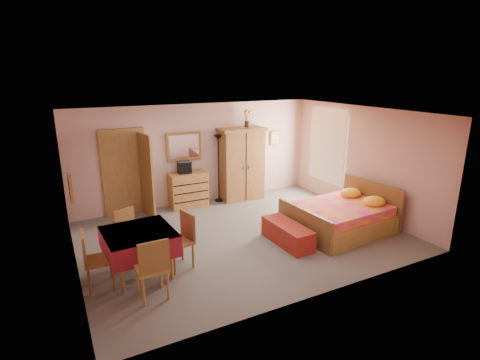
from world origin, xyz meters
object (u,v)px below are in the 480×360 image
stereo (184,167)px  dining_table (140,253)px  chair_north (132,235)px  chair_east (178,241)px  chair_west (99,259)px  sunflower_vase (247,118)px  bench (287,234)px  wall_mirror (184,146)px  wardrobe (242,164)px  bed (339,210)px  chest_of_drawers (188,190)px  chair_south (151,267)px  floor_lamp (219,169)px

stereo → dining_table: 3.46m
chair_north → chair_east: bearing=107.0°
chair_west → chair_east: 1.33m
sunflower_vase → chair_north: 4.51m
bench → chair_north: chair_north is taller
wall_mirror → sunflower_vase: sunflower_vase is taller
bench → wardrobe: bearing=80.6°
bed → chair_east: size_ratio=2.10×
chest_of_drawers → bed: bed is taller
sunflower_vase → chair_east: (-2.93, -2.87, -1.69)m
chair_west → sunflower_vase: bearing=127.8°
chair_south → chair_north: (-0.00, 1.42, -0.04)m
wall_mirror → stereo: (-0.08, -0.20, -0.50)m
stereo → bed: stereo is taller
wall_mirror → dining_table: 3.79m
chest_of_drawers → stereo: 0.60m
wall_mirror → bed: bearing=-52.2°
stereo → wardrobe: wardrobe is taller
chair_north → chair_west: chair_west is taller
wall_mirror → dining_table: bearing=-120.9°
wardrobe → dining_table: size_ratio=1.75×
floor_lamp → chair_east: 3.63m
wall_mirror → bench: bearing=-71.4°
bench → wall_mirror: bearing=107.9°
stereo → floor_lamp: (0.95, 0.03, -0.15)m
stereo → dining_table: stereo is taller
bed → dining_table: bed is taller
chest_of_drawers → bench: size_ratio=0.76×
chair_south → chair_north: 1.42m
dining_table → bed: bearing=-1.4°
chest_of_drawers → sunflower_vase: size_ratio=2.03×
chest_of_drawers → stereo: bearing=176.5°
bench → chair_west: bearing=179.0°
floor_lamp → wardrobe: 0.66m
sunflower_vase → chair_north: (-3.58, -2.14, -1.72)m
sunflower_vase → chair_west: size_ratio=0.49×
sunflower_vase → chair_east: size_ratio=0.47×
chest_of_drawers → wall_mirror: 1.12m
wall_mirror → chest_of_drawers: bearing=-89.2°
floor_lamp → chair_north: floor_lamp is taller
stereo → floor_lamp: size_ratio=0.18×
wall_mirror → chair_west: 4.18m
sunflower_vase → floor_lamp: bearing=175.9°
chair_east → dining_table: bearing=75.6°
wall_mirror → dining_table: size_ratio=0.81×
bench → chair_south: chair_south is taller
wall_mirror → wardrobe: wardrobe is taller
floor_lamp → chair_south: 4.57m
stereo → sunflower_vase: sunflower_vase is taller
floor_lamp → bed: (1.53, -3.00, -0.41)m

